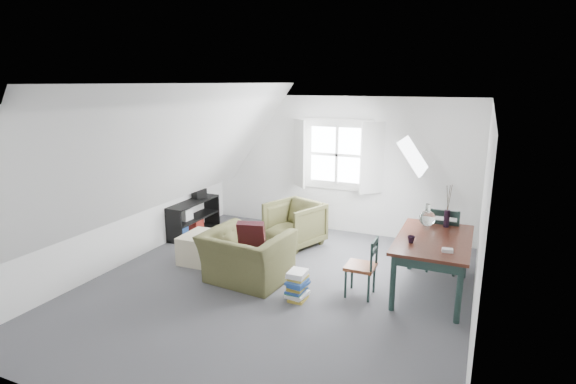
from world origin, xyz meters
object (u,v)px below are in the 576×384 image
at_px(ottoman, 205,248).
at_px(dining_table, 434,245).
at_px(dining_chair_near, 363,266).
at_px(dining_chair_far, 444,238).
at_px(media_shelf, 191,219).
at_px(armchair_near, 247,281).
at_px(armchair_far, 295,245).
at_px(magazine_stack, 297,286).

xyz_separation_m(ottoman, dining_table, (3.36, 0.30, 0.45)).
height_order(dining_table, dining_chair_near, dining_chair_near).
relative_size(dining_chair_far, media_shelf, 0.81).
distance_m(armchair_near, dining_chair_near, 1.67).
bearing_deg(ottoman, armchair_far, 51.45).
bearing_deg(magazine_stack, dining_chair_near, 31.30).
distance_m(armchair_near, media_shelf, 2.36).
xyz_separation_m(armchair_near, dining_table, (2.42, 0.67, 0.67)).
bearing_deg(dining_chair_far, magazine_stack, 66.14).
distance_m(dining_table, media_shelf, 4.40).
bearing_deg(dining_chair_near, dining_table, 119.95).
relative_size(armchair_near, magazine_stack, 2.91).
relative_size(armchair_far, dining_table, 0.54).
relative_size(ottoman, dining_chair_far, 0.67).
bearing_deg(armchair_far, media_shelf, -150.90).
xyz_separation_m(armchair_far, ottoman, (-0.99, -1.24, 0.22)).
bearing_deg(media_shelf, dining_table, -11.30).
bearing_deg(dining_chair_far, armchair_far, 16.45).
relative_size(dining_chair_near, magazine_stack, 2.08).
distance_m(armchair_near, magazine_stack, 0.92).
bearing_deg(ottoman, dining_table, 5.18).
height_order(ottoman, dining_chair_far, dining_chair_far).
bearing_deg(armchair_far, dining_chair_near, -20.05).
bearing_deg(media_shelf, dining_chair_far, -0.59).
bearing_deg(ottoman, armchair_near, -21.30).
relative_size(dining_table, dining_chair_near, 1.93).
height_order(ottoman, dining_chair_near, dining_chair_near).
bearing_deg(dining_chair_near, ottoman, -92.36).
distance_m(media_shelf, magazine_stack, 3.20).
distance_m(armchair_far, magazine_stack, 2.02).
distance_m(ottoman, media_shelf, 1.39).
distance_m(dining_table, magazine_stack, 1.85).
xyz_separation_m(dining_chair_far, magazine_stack, (-1.61, -1.72, -0.32)).
bearing_deg(dining_table, dining_chair_near, -148.79).
relative_size(armchair_far, dining_chair_far, 0.85).
xyz_separation_m(armchair_far, dining_table, (2.37, -0.94, 0.67)).
xyz_separation_m(ottoman, magazine_stack, (1.81, -0.59, -0.03)).
relative_size(media_shelf, magazine_stack, 3.18).
relative_size(armchair_near, dining_table, 0.72).
height_order(armchair_far, ottoman, ottoman).
distance_m(ottoman, magazine_stack, 1.91).
bearing_deg(dining_chair_near, armchair_far, -130.88).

